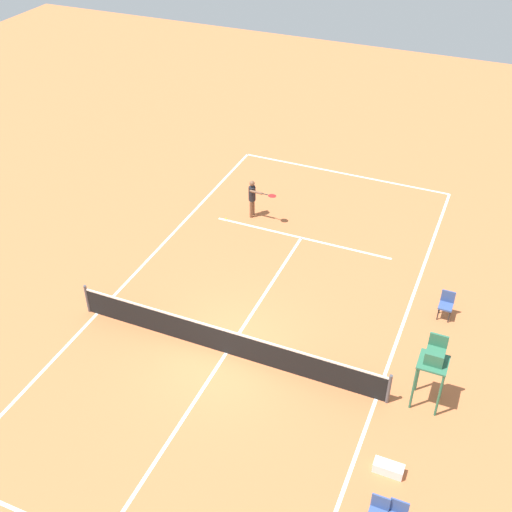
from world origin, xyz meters
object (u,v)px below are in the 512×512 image
umpire_chair (434,361)px  equipment_bag (388,468)px  courtside_chair_mid (446,304)px  player_serving (253,196)px  tennis_ball (226,219)px  courtside_chair_far (378,512)px

umpire_chair → equipment_bag: 3.08m
equipment_bag → courtside_chair_mid: bearing=-92.3°
player_serving → tennis_ball: bearing=-53.3°
tennis_ball → equipment_bag: 12.64m
player_serving → tennis_ball: size_ratio=23.65×
courtside_chair_mid → equipment_bag: bearing=87.7°
courtside_chair_mid → courtside_chair_far: (0.17, 8.13, 0.00)m
umpire_chair → courtside_chair_far: 4.38m
player_serving → courtside_chair_mid: size_ratio=1.69×
tennis_ball → equipment_bag: equipment_bag is taller
courtside_chair_far → equipment_bag: bearing=-86.7°
player_serving → umpire_chair: size_ratio=0.67×
tennis_ball → equipment_bag: (-8.79, 9.08, 0.12)m
courtside_chair_far → player_serving: bearing=-54.7°
umpire_chair → equipment_bag: bearing=81.4°
player_serving → courtside_chair_mid: (-8.14, 3.15, -0.42)m
tennis_ball → umpire_chair: (-9.20, 6.40, 1.57)m
tennis_ball → courtside_chair_far: courtside_chair_far is taller
player_serving → courtside_chair_far: size_ratio=1.69×
tennis_ball → umpire_chair: size_ratio=0.03×
player_serving → tennis_ball: (0.91, 0.65, -0.92)m
umpire_chair → player_serving: bearing=-40.4°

